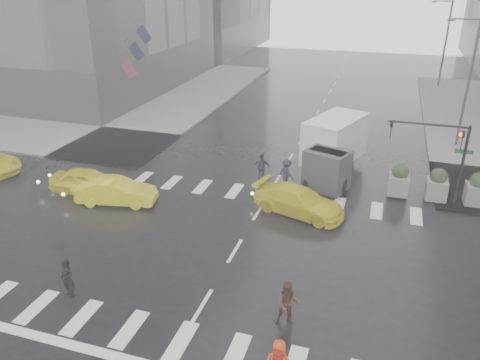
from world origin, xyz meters
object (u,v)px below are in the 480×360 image
(taxi_mid, at_px, (117,191))
(traffic_signal_pole, at_px, (445,148))
(pedestrian_brown, at_px, (288,304))
(taxi_front, at_px, (88,181))
(box_truck, at_px, (333,147))

(taxi_mid, bearing_deg, traffic_signal_pole, -84.20)
(pedestrian_brown, relative_size, taxi_front, 0.42)
(traffic_signal_pole, height_order, pedestrian_brown, traffic_signal_pole)
(box_truck, bearing_deg, taxi_front, -132.45)
(pedestrian_brown, bearing_deg, taxi_mid, 134.08)
(taxi_mid, height_order, box_truck, box_truck)
(pedestrian_brown, xyz_separation_m, taxi_front, (-13.22, 7.22, -0.17))
(pedestrian_brown, distance_m, taxi_front, 15.06)
(traffic_signal_pole, bearing_deg, taxi_mid, -162.01)
(traffic_signal_pole, relative_size, taxi_mid, 1.05)
(pedestrian_brown, height_order, taxi_mid, pedestrian_brown)
(traffic_signal_pole, bearing_deg, taxi_front, -165.79)
(taxi_front, bearing_deg, pedestrian_brown, -124.32)
(pedestrian_brown, bearing_deg, traffic_signal_pole, 49.75)
(pedestrian_brown, distance_m, box_truck, 14.18)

